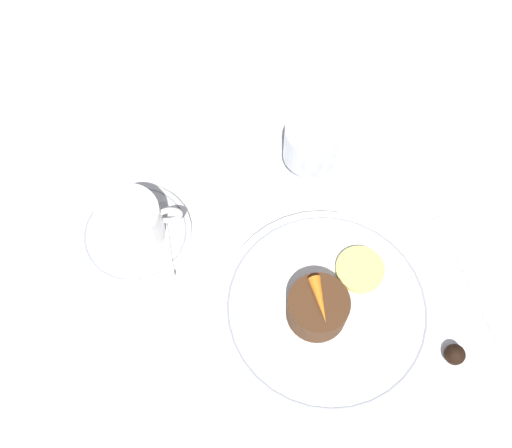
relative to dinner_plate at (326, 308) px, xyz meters
The scene contains 11 objects.
ground_plane 0.04m from the dinner_plate, 111.73° to the left, with size 3.00×3.00×0.00m, color white.
dinner_plate is the anchor object (origin of this frame).
saucer 0.27m from the dinner_plate, 146.82° to the left, with size 0.15×0.15×0.01m.
coffee_cup 0.27m from the dinner_plate, 146.99° to the left, with size 0.11×0.08×0.06m.
spoon 0.23m from the dinner_plate, 142.04° to the left, with size 0.02×0.11×0.00m.
wine_glass 0.21m from the dinner_plate, 84.07° to the left, with size 0.07×0.07×0.11m.
fork 0.19m from the dinner_plate, ahead, with size 0.03×0.19×0.01m.
dessert_cake 0.04m from the dinner_plate, 161.94° to the right, with size 0.07×0.07×0.04m.
carrot_garnish 0.06m from the dinner_plate, 161.94° to the right, with size 0.02×0.06×0.02m.
pineapple_slice 0.06m from the dinner_plate, 33.72° to the left, with size 0.06×0.06×0.01m.
chocolate_truffle 0.16m from the dinner_plate, 32.10° to the right, with size 0.03×0.03×0.03m.
Camera 1 is at (-0.11, -0.25, 0.72)m, focal length 42.00 mm.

